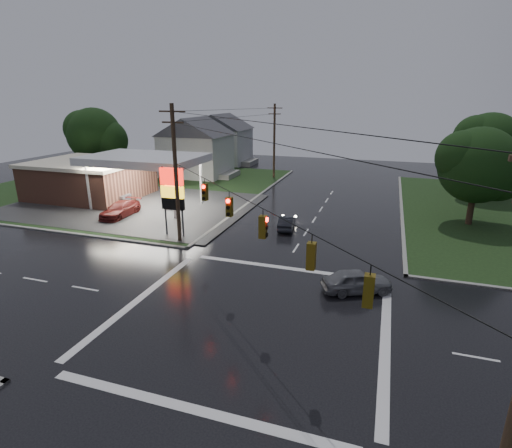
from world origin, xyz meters
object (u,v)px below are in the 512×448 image
(car_north, at_px, (287,222))
(car_pump, at_px, (120,209))
(pylon_sign, at_px, (172,191))
(car_crossing, at_px, (357,281))
(house_far, at_px, (222,138))
(tree_ne_near, at_px, (480,166))
(tree_ne_far, at_px, (490,145))
(gas_station, at_px, (97,177))
(tree_nw_behind, at_px, (95,135))
(house_near, at_px, (196,146))
(utility_pole_n, at_px, (274,140))
(utility_pole_nw, at_px, (176,173))

(car_north, distance_m, car_pump, 16.76)
(pylon_sign, relative_size, car_crossing, 1.41)
(house_far, bearing_deg, tree_ne_near, -35.77)
(tree_ne_far, height_order, car_pump, tree_ne_far)
(gas_station, height_order, tree_nw_behind, tree_nw_behind)
(gas_station, distance_m, house_near, 17.07)
(tree_ne_far, bearing_deg, car_crossing, -112.38)
(utility_pole_n, height_order, tree_ne_near, utility_pole_n)
(car_pump, bearing_deg, utility_pole_n, 68.30)
(tree_ne_far, xyz_separation_m, car_pump, (-35.73, -19.99, -5.44))
(utility_pole_nw, bearing_deg, car_crossing, -17.44)
(utility_pole_n, bearing_deg, pylon_sign, -92.08)
(tree_ne_far, relative_size, car_pump, 1.92)
(pylon_sign, relative_size, tree_ne_far, 0.61)
(gas_station, bearing_deg, car_crossing, -25.64)
(house_far, bearing_deg, gas_station, -97.50)
(pylon_sign, height_order, house_near, house_near)
(house_near, relative_size, house_far, 1.00)
(gas_station, xyz_separation_m, tree_ne_far, (42.83, 14.29, 3.63))
(utility_pole_nw, bearing_deg, car_north, 38.01)
(house_near, bearing_deg, tree_ne_near, -21.76)
(utility_pole_n, relative_size, car_pump, 2.05)
(pylon_sign, xyz_separation_m, utility_pole_n, (1.00, 27.50, 1.46))
(tree_nw_behind, distance_m, car_crossing, 46.71)
(pylon_sign, bearing_deg, utility_pole_nw, -45.00)
(gas_station, height_order, utility_pole_n, utility_pole_n)
(utility_pole_n, relative_size, tree_ne_near, 1.17)
(utility_pole_n, height_order, tree_nw_behind, utility_pole_n)
(utility_pole_nw, height_order, house_far, utility_pole_nw)
(pylon_sign, height_order, tree_nw_behind, tree_nw_behind)
(house_near, distance_m, car_north, 28.29)
(gas_station, relative_size, tree_ne_far, 2.67)
(car_crossing, height_order, car_pump, car_pump)
(car_crossing, bearing_deg, car_pump, 44.04)
(tree_ne_far, height_order, car_north, tree_ne_far)
(tree_ne_near, relative_size, tree_ne_far, 0.92)
(house_far, height_order, car_crossing, house_far)
(house_far, distance_m, tree_nw_behind, 21.65)
(house_near, height_order, car_crossing, house_near)
(gas_station, relative_size, car_pump, 5.13)
(pylon_sign, height_order, car_crossing, pylon_sign)
(utility_pole_n, xyz_separation_m, house_far, (-12.45, 10.00, -1.06))
(tree_ne_far, bearing_deg, utility_pole_n, 171.45)
(house_far, distance_m, car_pump, 34.36)
(gas_station, distance_m, car_pump, 9.28)
(pylon_sign, xyz_separation_m, car_north, (8.62, 4.95, -3.40))
(house_far, bearing_deg, car_north, -58.35)
(utility_pole_nw, bearing_deg, tree_nw_behind, 139.90)
(tree_ne_far, bearing_deg, tree_nw_behind, -175.51)
(tree_ne_far, bearing_deg, house_near, 176.99)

